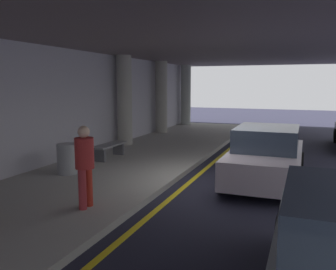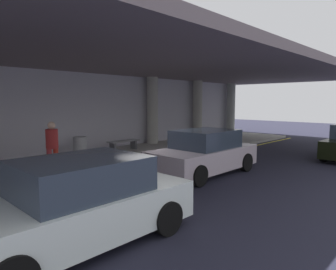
% 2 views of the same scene
% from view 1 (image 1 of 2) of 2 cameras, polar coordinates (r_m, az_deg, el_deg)
% --- Properties ---
extents(ground_plane, '(60.00, 60.00, 0.00)m').
position_cam_1_polar(ground_plane, '(9.65, 7.42, -7.82)').
color(ground_plane, '#20202F').
extents(sidewalk, '(26.00, 4.20, 0.15)m').
position_cam_1_polar(sidewalk, '(10.76, -8.90, -5.76)').
color(sidewalk, '#A09E97').
rests_on(sidewalk, ground).
extents(lane_stripe_yellow, '(26.00, 0.14, 0.01)m').
position_cam_1_polar(lane_stripe_yellow, '(9.82, 3.61, -7.46)').
color(lane_stripe_yellow, yellow).
rests_on(lane_stripe_yellow, ground).
extents(support_column_left_mid, '(0.62, 0.62, 3.65)m').
position_cam_1_polar(support_column_left_mid, '(14.78, -6.99, 5.52)').
color(support_column_left_mid, '#A19F95').
rests_on(support_column_left_mid, sidewalk).
extents(support_column_center, '(0.62, 0.62, 3.65)m').
position_cam_1_polar(support_column_center, '(18.40, -1.08, 6.09)').
color(support_column_center, '#9D9B90').
rests_on(support_column_center, sidewalk).
extents(support_column_right_mid, '(0.62, 0.62, 3.65)m').
position_cam_1_polar(support_column_right_mid, '(22.15, 2.86, 6.44)').
color(support_column_right_mid, '#9AA099').
rests_on(support_column_right_mid, sidewalk).
extents(ceiling_overhang, '(28.00, 13.20, 0.30)m').
position_cam_1_polar(ceiling_overhang, '(10.28, -6.90, 15.40)').
color(ceiling_overhang, slate).
rests_on(ceiling_overhang, support_column_far_left).
extents(terminal_back_wall, '(26.00, 0.30, 3.80)m').
position_cam_1_polar(terminal_back_wall, '(11.77, -18.66, 4.11)').
color(terminal_back_wall, '#B1AFBB').
rests_on(terminal_back_wall, ground).
extents(car_silver, '(4.10, 1.92, 1.50)m').
position_cam_1_polar(car_silver, '(10.00, 15.45, -3.28)').
color(car_silver, '#C0B0BB').
rests_on(car_silver, ground).
extents(traveler_with_luggage, '(0.38, 0.38, 1.68)m').
position_cam_1_polar(traveler_with_luggage, '(7.33, -13.22, -4.13)').
color(traveler_with_luggage, maroon).
rests_on(traveler_with_luggage, sidewalk).
extents(bench_metal, '(1.60, 0.50, 0.48)m').
position_cam_1_polar(bench_metal, '(12.22, -9.37, -2.04)').
color(bench_metal, slate).
rests_on(bench_metal, sidewalk).
extents(trash_bin_steel, '(0.56, 0.56, 0.85)m').
position_cam_1_polar(trash_bin_steel, '(10.34, -15.86, -3.70)').
color(trash_bin_steel, gray).
rests_on(trash_bin_steel, sidewalk).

